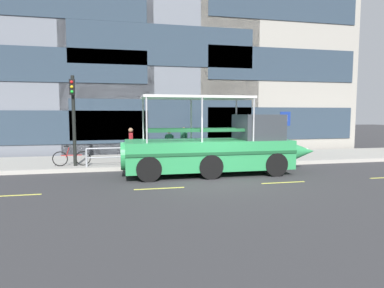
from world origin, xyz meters
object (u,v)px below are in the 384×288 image
object	(u,v)px
parking_sign	(285,127)
pedestrian_near_stern	(131,141)
pedestrian_mid_left	(184,140)
leaned_bicycle	(72,158)
duck_tour_boat	(220,149)
traffic_light_pole	(73,112)
pedestrian_mid_right	(169,142)
pedestrian_near_bow	(250,142)

from	to	relation	value
parking_sign	pedestrian_near_stern	world-z (taller)	parking_sign
pedestrian_mid_left	leaned_bicycle	bearing A→B (deg)	-171.21
pedestrian_near_stern	duck_tour_boat	bearing A→B (deg)	-43.52
traffic_light_pole	pedestrian_mid_right	xyz separation A→B (m)	(4.64, 0.86, -1.57)
duck_tour_boat	pedestrian_mid_left	distance (m)	3.48
traffic_light_pole	duck_tour_boat	bearing A→B (deg)	-20.38
traffic_light_pole	pedestrian_near_stern	bearing A→B (deg)	24.27
leaned_bicycle	pedestrian_near_bow	distance (m)	9.19
parking_sign	leaned_bicycle	size ratio (longest dim) A/B	1.49
pedestrian_mid_left	pedestrian_near_stern	world-z (taller)	pedestrian_mid_left
pedestrian_mid_left	pedestrian_near_stern	bearing A→B (deg)	175.02
leaned_bicycle	pedestrian_near_bow	bearing A→B (deg)	2.33
duck_tour_boat	traffic_light_pole	bearing A→B (deg)	159.62
pedestrian_mid_right	pedestrian_near_stern	world-z (taller)	pedestrian_near_stern
traffic_light_pole	parking_sign	world-z (taller)	traffic_light_pole
traffic_light_pole	pedestrian_near_stern	distance (m)	3.28
parking_sign	pedestrian_near_bow	distance (m)	2.07
duck_tour_boat	pedestrian_mid_left	world-z (taller)	duck_tour_boat
parking_sign	duck_tour_boat	size ratio (longest dim) A/B	0.29
parking_sign	pedestrian_mid_left	distance (m)	5.52
leaned_bicycle	pedestrian_mid_right	bearing A→B (deg)	9.18
leaned_bicycle	parking_sign	bearing A→B (deg)	-0.16
duck_tour_boat	pedestrian_near_bow	bearing A→B (deg)	47.83
leaned_bicycle	pedestrian_mid_right	xyz separation A→B (m)	(4.81, 0.78, 0.62)
pedestrian_near_stern	pedestrian_mid_right	bearing A→B (deg)	-9.54
parking_sign	pedestrian_mid_right	size ratio (longest dim) A/B	1.56
leaned_bicycle	pedestrian_mid_left	size ratio (longest dim) A/B	0.99
traffic_light_pole	pedestrian_mid_left	size ratio (longest dim) A/B	2.42
leaned_bicycle	pedestrian_near_stern	bearing A→B (deg)	21.53
leaned_bicycle	duck_tour_boat	size ratio (longest dim) A/B	0.19
leaned_bicycle	duck_tour_boat	distance (m)	7.06
leaned_bicycle	duck_tour_boat	world-z (taller)	duck_tour_boat
traffic_light_pole	pedestrian_near_bow	world-z (taller)	traffic_light_pole
pedestrian_mid_right	pedestrian_near_bow	bearing A→B (deg)	-5.28
pedestrian_mid_right	duck_tour_boat	bearing A→B (deg)	-61.22
parking_sign	duck_tour_boat	xyz separation A→B (m)	(-4.42, -2.44, -0.82)
traffic_light_pole	pedestrian_near_bow	distance (m)	9.17
traffic_light_pole	leaned_bicycle	distance (m)	2.20
pedestrian_near_bow	pedestrian_near_stern	distance (m)	6.40
pedestrian_near_bow	pedestrian_mid_right	bearing A→B (deg)	174.72
pedestrian_mid_right	leaned_bicycle	bearing A→B (deg)	-170.82
pedestrian_near_bow	leaned_bicycle	bearing A→B (deg)	-177.67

